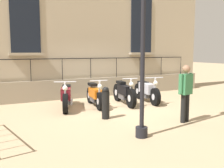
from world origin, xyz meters
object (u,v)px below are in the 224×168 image
Objects in this scene: motorcycle_black at (124,93)px; motorcycle_silver at (147,91)px; motorcycle_maroon at (66,96)px; pedestrian_standing at (186,90)px; bollard at (106,103)px; motorcycle_orange at (95,96)px.

motorcycle_black is 1.00m from motorcycle_silver.
pedestrian_standing reaches higher than motorcycle_maroon.
motorcycle_maroon is at bearing -97.35° from motorcycle_black.
pedestrian_standing is (1.32, 1.82, 0.42)m from bollard.
motorcycle_maroon is 3.14m from motorcycle_silver.
motorcycle_orange is at bearing -154.55° from pedestrian_standing.
motorcycle_orange is 3.38m from pedestrian_standing.
motorcycle_maroon is 1.00× the size of motorcycle_silver.
pedestrian_standing reaches higher than motorcycle_orange.
motorcycle_orange is 1.13m from motorcycle_black.
pedestrian_standing is at bearing 25.45° from motorcycle_orange.
motorcycle_maroon is at bearing -95.27° from motorcycle_silver.
motorcycle_orange is 2.13m from motorcycle_silver.
motorcycle_maroon is at bearing -98.95° from motorcycle_orange.
motorcycle_silver is at bearing 122.05° from bollard.
motorcycle_orange is at bearing 167.43° from bollard.
motorcycle_silver reaches higher than motorcycle_orange.
motorcycle_silver reaches higher than bollard.
motorcycle_maroon is 4.03m from pedestrian_standing.
motorcycle_black is at bearing -90.79° from motorcycle_silver.
motorcycle_orange is 1.74m from bollard.
motorcycle_silver is (0.01, 1.00, 0.00)m from motorcycle_black.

